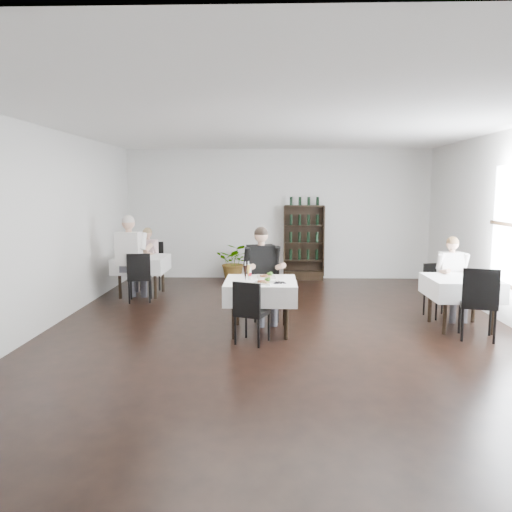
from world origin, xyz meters
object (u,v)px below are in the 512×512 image
(main_table, at_px, (261,290))
(potted_tree, at_px, (234,262))
(diner_main, at_px, (262,267))
(wine_shelf, at_px, (304,243))

(main_table, bearing_deg, potted_tree, 99.37)
(potted_tree, height_order, diner_main, diner_main)
(wine_shelf, height_order, potted_tree, wine_shelf)
(diner_main, bearing_deg, potted_tree, 101.01)
(main_table, height_order, diner_main, diner_main)
(wine_shelf, relative_size, diner_main, 1.16)
(main_table, bearing_deg, wine_shelf, 78.22)
(main_table, relative_size, potted_tree, 1.21)
(diner_main, bearing_deg, wine_shelf, 76.72)
(wine_shelf, relative_size, potted_tree, 2.06)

